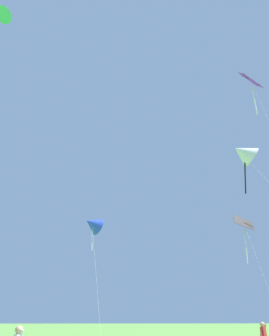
# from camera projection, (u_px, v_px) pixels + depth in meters

# --- Properties ---
(kite_white_distant) EXTENTS (4.19, 9.64, 15.25)m
(kite_white_distant) POSITION_uv_depth(u_px,v_px,m) (244.00, 153.00, 27.03)
(kite_white_distant) COLOR white
(kite_white_distant) RESTS_ON ground_plane
(kite_blue_delta) EXTENTS (2.90, 9.34, 12.12)m
(kite_blue_delta) POSITION_uv_depth(u_px,v_px,m) (92.00, 224.00, 35.29)
(kite_blue_delta) COLOR blue
(kite_blue_delta) RESTS_ON ground_plane
(kite_black_large) EXTENTS (1.99, 6.04, 10.29)m
(kite_black_large) POSITION_uv_depth(u_px,v_px,m) (245.00, 231.00, 28.44)
(kite_black_large) COLOR black
(kite_black_large) RESTS_ON ground_plane
(kite_purple_streamer) EXTENTS (2.63, 7.13, 24.94)m
(kite_purple_streamer) POSITION_uv_depth(u_px,v_px,m) (253.00, 89.00, 33.28)
(kite_purple_streamer) COLOR purple
(kite_purple_streamer) RESTS_ON ground_plane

